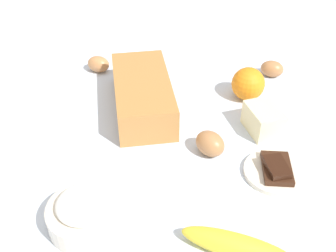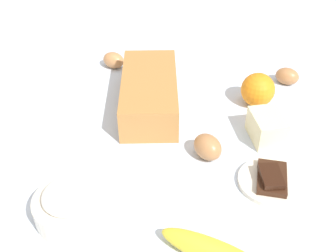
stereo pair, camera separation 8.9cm
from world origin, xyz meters
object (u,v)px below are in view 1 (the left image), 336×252
(orange_fruit, at_px, (248,84))
(chocolate_plate, at_px, (276,171))
(egg_near_butter, at_px, (210,143))
(egg_beside_bowl, at_px, (272,69))
(butter_block, at_px, (263,120))
(loaf_pan, at_px, (143,94))
(flour_bowl, at_px, (86,212))
(banana, at_px, (237,246))
(egg_loose, at_px, (98,64))

(orange_fruit, bearing_deg, chocolate_plate, 3.15)
(egg_near_butter, xyz_separation_m, egg_beside_bowl, (-0.31, 0.20, -0.00))
(orange_fruit, bearing_deg, butter_block, 5.68)
(loaf_pan, distance_m, flour_bowl, 0.36)
(flour_bowl, height_order, banana, flour_bowl)
(loaf_pan, xyz_separation_m, egg_near_butter, (0.17, 0.15, -0.02))
(butter_block, bearing_deg, egg_beside_bowl, 163.32)
(loaf_pan, xyz_separation_m, banana, (0.42, 0.17, -0.02))
(egg_beside_bowl, bearing_deg, egg_loose, -93.72)
(egg_beside_bowl, relative_size, chocolate_plate, 0.47)
(flour_bowl, relative_size, egg_beside_bowl, 2.19)
(banana, distance_m, egg_beside_bowl, 0.59)
(banana, xyz_separation_m, egg_near_butter, (-0.25, -0.02, 0.01))
(banana, bearing_deg, chocolate_plate, 150.07)
(egg_beside_bowl, height_order, egg_loose, same)
(egg_beside_bowl, bearing_deg, flour_bowl, -40.72)
(loaf_pan, xyz_separation_m, orange_fruit, (-0.04, 0.26, -0.00))
(orange_fruit, bearing_deg, banana, -11.23)
(flour_bowl, xyz_separation_m, egg_beside_bowl, (-0.50, 0.43, -0.01))
(butter_block, xyz_separation_m, egg_beside_bowl, (-0.24, 0.07, -0.01))
(banana, bearing_deg, egg_loose, -153.35)
(loaf_pan, distance_m, orange_fruit, 0.26)
(loaf_pan, distance_m, butter_block, 0.29)
(egg_loose, distance_m, chocolate_plate, 0.57)
(flour_bowl, distance_m, butter_block, 0.44)
(loaf_pan, relative_size, egg_near_butter, 4.35)
(banana, distance_m, butter_block, 0.34)
(butter_block, height_order, chocolate_plate, butter_block)
(loaf_pan, relative_size, flour_bowl, 2.20)
(egg_loose, bearing_deg, orange_fruit, 70.86)
(banana, xyz_separation_m, orange_fruit, (-0.46, 0.09, 0.02))
(chocolate_plate, bearing_deg, egg_beside_bowl, 169.64)
(loaf_pan, height_order, chocolate_plate, loaf_pan)
(banana, relative_size, egg_loose, 3.06)
(banana, bearing_deg, egg_beside_bowl, 162.69)
(egg_near_butter, xyz_separation_m, egg_loose, (-0.34, -0.28, -0.00))
(orange_fruit, distance_m, egg_loose, 0.41)
(butter_block, relative_size, chocolate_plate, 0.69)
(egg_beside_bowl, bearing_deg, chocolate_plate, -10.36)
(butter_block, distance_m, chocolate_plate, 0.14)
(loaf_pan, distance_m, banana, 0.45)
(loaf_pan, distance_m, chocolate_plate, 0.36)
(flour_bowl, xyz_separation_m, egg_loose, (-0.53, -0.04, -0.01))
(egg_near_butter, bearing_deg, loaf_pan, -138.37)
(loaf_pan, relative_size, egg_loose, 4.76)
(egg_beside_bowl, relative_size, egg_loose, 0.99)
(flour_bowl, bearing_deg, chocolate_plate, 108.61)
(butter_block, bearing_deg, flour_bowl, -53.82)
(orange_fruit, distance_m, egg_near_butter, 0.24)
(flour_bowl, bearing_deg, orange_fruit, 138.83)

